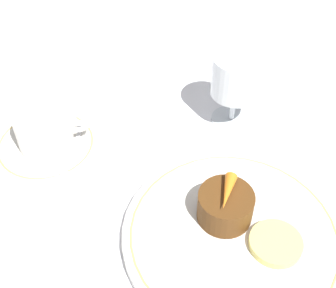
% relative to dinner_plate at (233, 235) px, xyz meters
% --- Properties ---
extents(ground_plane, '(3.00, 3.00, 0.00)m').
position_rel_dinner_plate_xyz_m(ground_plane, '(-0.04, 0.05, -0.01)').
color(ground_plane, white).
extents(dinner_plate, '(0.27, 0.27, 0.01)m').
position_rel_dinner_plate_xyz_m(dinner_plate, '(0.00, 0.00, 0.00)').
color(dinner_plate, white).
rests_on(dinner_plate, ground_plane).
extents(saucer, '(0.15, 0.15, 0.01)m').
position_rel_dinner_plate_xyz_m(saucer, '(-0.23, 0.19, -0.00)').
color(saucer, white).
rests_on(saucer, ground_plane).
extents(coffee_cup, '(0.10, 0.08, 0.06)m').
position_rel_dinner_plate_xyz_m(coffee_cup, '(-0.22, 0.19, 0.04)').
color(coffee_cup, white).
rests_on(coffee_cup, saucer).
extents(spoon, '(0.04, 0.12, 0.00)m').
position_rel_dinner_plate_xyz_m(spoon, '(-0.18, 0.19, 0.00)').
color(spoon, silver).
rests_on(spoon, saucer).
extents(wine_glass, '(0.07, 0.07, 0.11)m').
position_rel_dinner_plate_xyz_m(wine_glass, '(0.05, 0.21, 0.07)').
color(wine_glass, silver).
rests_on(wine_glass, ground_plane).
extents(fork, '(0.06, 0.18, 0.01)m').
position_rel_dinner_plate_xyz_m(fork, '(-0.18, 0.01, -0.01)').
color(fork, silver).
rests_on(fork, ground_plane).
extents(dessert_cake, '(0.07, 0.07, 0.04)m').
position_rel_dinner_plate_xyz_m(dessert_cake, '(-0.01, 0.03, 0.03)').
color(dessert_cake, '#563314').
rests_on(dessert_cake, dinner_plate).
extents(carrot_garnish, '(0.03, 0.05, 0.02)m').
position_rel_dinner_plate_xyz_m(carrot_garnish, '(-0.01, 0.03, 0.05)').
color(carrot_garnish, orange).
rests_on(carrot_garnish, dessert_cake).
extents(pineapple_slice, '(0.06, 0.06, 0.01)m').
position_rel_dinner_plate_xyz_m(pineapple_slice, '(0.04, -0.03, 0.01)').
color(pineapple_slice, '#EFE075').
rests_on(pineapple_slice, dinner_plate).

